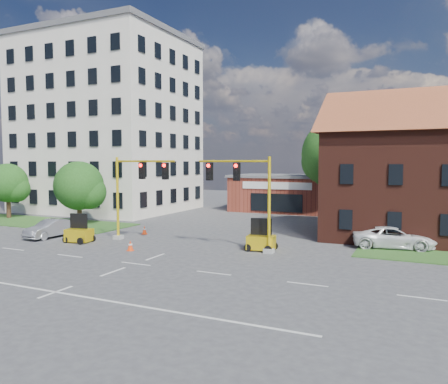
{
  "coord_description": "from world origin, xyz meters",
  "views": [
    {
      "loc": [
        14.99,
        -20.33,
        5.87
      ],
      "look_at": [
        0.98,
        10.0,
        3.54
      ],
      "focal_mm": 35.0,
      "sensor_mm": 36.0,
      "label": 1
    }
  ],
  "objects_px": {
    "signal_mast_east": "(245,192)",
    "trailer_east": "(261,241)",
    "signal_mast_west": "(135,188)",
    "pickup_white": "(394,237)",
    "trailer_west": "(79,234)"
  },
  "relations": [
    {
      "from": "signal_mast_east",
      "to": "trailer_east",
      "type": "relative_size",
      "value": 3.02
    },
    {
      "from": "signal_mast_west",
      "to": "trailer_east",
      "type": "distance_m",
      "value": 10.19
    },
    {
      "from": "signal_mast_west",
      "to": "signal_mast_east",
      "type": "distance_m",
      "value": 8.71
    },
    {
      "from": "signal_mast_west",
      "to": "pickup_white",
      "type": "bearing_deg",
      "value": 16.02
    },
    {
      "from": "signal_mast_west",
      "to": "trailer_west",
      "type": "distance_m",
      "value": 5.23
    },
    {
      "from": "signal_mast_east",
      "to": "trailer_west",
      "type": "height_order",
      "value": "signal_mast_east"
    },
    {
      "from": "trailer_west",
      "to": "pickup_white",
      "type": "relative_size",
      "value": 0.38
    },
    {
      "from": "signal_mast_west",
      "to": "trailer_west",
      "type": "bearing_deg",
      "value": -146.84
    },
    {
      "from": "trailer_west",
      "to": "trailer_east",
      "type": "distance_m",
      "value": 13.33
    },
    {
      "from": "trailer_west",
      "to": "signal_mast_east",
      "type": "bearing_deg",
      "value": 1.21
    },
    {
      "from": "signal_mast_west",
      "to": "trailer_east",
      "type": "height_order",
      "value": "signal_mast_west"
    },
    {
      "from": "trailer_west",
      "to": "pickup_white",
      "type": "bearing_deg",
      "value": 9.92
    },
    {
      "from": "signal_mast_east",
      "to": "pickup_white",
      "type": "distance_m",
      "value": 10.65
    },
    {
      "from": "pickup_white",
      "to": "trailer_west",
      "type": "bearing_deg",
      "value": 100.25
    },
    {
      "from": "pickup_white",
      "to": "signal_mast_west",
      "type": "bearing_deg",
      "value": 97.14
    }
  ]
}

